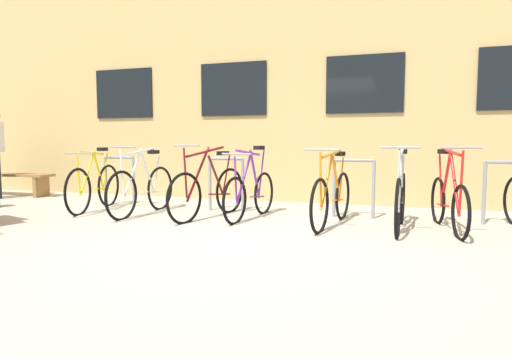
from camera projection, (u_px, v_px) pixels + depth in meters
name	position (u px, v px, depth m)	size (l,w,h in m)	color
ground_plane	(235.00, 241.00, 4.73)	(42.00, 42.00, 0.00)	#B2ADA0
storefront_building	(324.00, 90.00, 10.83)	(28.00, 6.91, 4.92)	tan
bike_rack	(287.00, 180.00, 6.45)	(6.62, 0.05, 0.87)	gray
bicycle_maroon	(209.00, 191.00, 6.19)	(0.57, 1.76, 1.09)	black
bicycle_orange	(332.00, 196.00, 5.61)	(0.45, 1.78, 1.05)	black
bicycle_red	(448.00, 201.00, 5.26)	(0.44, 1.65, 1.08)	black
bicycle_yellow	(95.00, 186.00, 6.86)	(0.46, 1.69, 1.04)	black
bicycle_purple	(250.00, 193.00, 6.13)	(0.44, 1.60, 1.07)	black
bicycle_white	(142.00, 189.00, 6.48)	(0.44, 1.74, 1.07)	black
bicycle_silver	(400.00, 199.00, 5.34)	(0.44, 1.68, 1.08)	black
wooden_bench	(12.00, 179.00, 8.75)	(1.88, 0.40, 0.46)	olive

